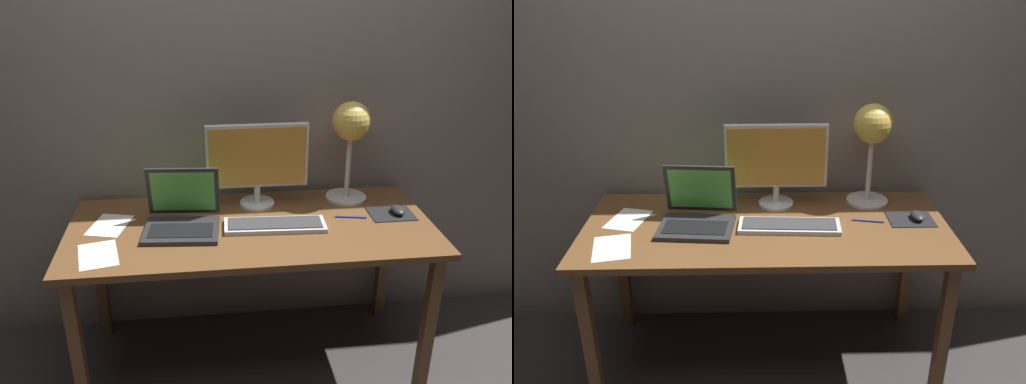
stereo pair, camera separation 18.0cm
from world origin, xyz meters
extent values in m
plane|color=#383333|center=(0.00, 0.00, 0.00)|extent=(4.80, 4.80, 0.00)
cube|color=gray|center=(0.00, 0.40, 1.30)|extent=(4.80, 0.06, 2.60)
cube|color=brown|center=(0.00, 0.00, 0.72)|extent=(1.60, 0.70, 0.03)
cube|color=brown|center=(-0.74, -0.29, 0.35)|extent=(0.05, 0.05, 0.71)
cube|color=brown|center=(0.74, -0.29, 0.35)|extent=(0.05, 0.05, 0.71)
cube|color=brown|center=(-0.74, 0.29, 0.35)|extent=(0.05, 0.05, 0.71)
cube|color=brown|center=(0.74, 0.29, 0.35)|extent=(0.05, 0.05, 0.71)
cylinder|color=silver|center=(0.05, 0.21, 0.75)|extent=(0.16, 0.16, 0.01)
cylinder|color=silver|center=(0.05, 0.21, 0.80)|extent=(0.03, 0.03, 0.08)
cube|color=silver|center=(0.05, 0.21, 0.99)|extent=(0.47, 0.03, 0.30)
cube|color=gold|center=(0.05, 0.19, 0.99)|extent=(0.45, 0.00, 0.27)
cube|color=silver|center=(0.10, -0.03, 0.75)|extent=(0.45, 0.16, 0.02)
cube|color=#38383A|center=(0.10, -0.03, 0.76)|extent=(0.41, 0.13, 0.01)
cube|color=#28282B|center=(-0.30, -0.04, 0.75)|extent=(0.34, 0.26, 0.02)
cube|color=black|center=(-0.30, -0.06, 0.76)|extent=(0.28, 0.15, 0.00)
cube|color=#28282B|center=(-0.29, 0.10, 0.87)|extent=(0.32, 0.08, 0.23)
cube|color=#59C64C|center=(-0.29, 0.10, 0.87)|extent=(0.28, 0.07, 0.20)
cylinder|color=beige|center=(0.49, 0.23, 0.75)|extent=(0.20, 0.20, 0.01)
cylinder|color=silver|center=(0.49, 0.23, 0.92)|extent=(0.02, 0.02, 0.34)
sphere|color=gold|center=(0.49, 0.23, 1.13)|extent=(0.18, 0.18, 0.18)
sphere|color=#FFEAB2|center=(0.49, 0.22, 1.09)|extent=(0.06, 0.06, 0.06)
cube|color=black|center=(0.65, 0.04, 0.74)|extent=(0.20, 0.16, 0.00)
ellipsoid|color=#28282B|center=(0.68, 0.03, 0.76)|extent=(0.06, 0.10, 0.03)
cube|color=white|center=(-0.62, 0.07, 0.74)|extent=(0.20, 0.24, 0.00)
cube|color=white|center=(-0.63, -0.19, 0.74)|extent=(0.19, 0.24, 0.00)
cylinder|color=#2633A5|center=(0.45, 0.02, 0.74)|extent=(0.14, 0.03, 0.01)
camera|label=1|loc=(-0.21, -2.04, 1.80)|focal=36.91mm
camera|label=2|loc=(-0.03, -2.06, 1.80)|focal=36.91mm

